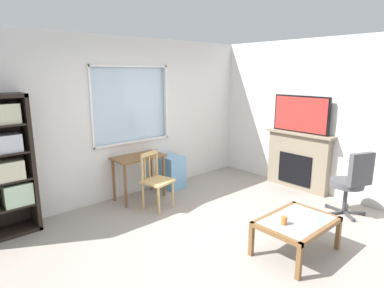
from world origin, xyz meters
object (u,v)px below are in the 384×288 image
(desk_under_window, at_px, (139,164))
(sippy_cup, at_px, (284,220))
(tv, at_px, (301,114))
(fireplace, at_px, (298,160))
(coffee_table, at_px, (296,224))
(plastic_drawer_unit, at_px, (172,172))
(office_chair, at_px, (352,180))
(wooden_chair, at_px, (156,180))

(desk_under_window, xyz_separation_m, sippy_cup, (0.27, -2.62, -0.15))
(tv, bearing_deg, desk_under_window, 148.57)
(fireplace, relative_size, coffee_table, 1.35)
(plastic_drawer_unit, height_order, sippy_cup, plastic_drawer_unit)
(plastic_drawer_unit, height_order, tv, tv)
(plastic_drawer_unit, bearing_deg, coffee_table, -95.75)
(desk_under_window, distance_m, office_chair, 3.31)
(plastic_drawer_unit, relative_size, fireplace, 0.47)
(wooden_chair, height_order, office_chair, office_chair)
(office_chair, bearing_deg, sippy_cup, 178.94)
(plastic_drawer_unit, bearing_deg, sippy_cup, -100.17)
(tv, height_order, office_chair, tv)
(office_chair, distance_m, sippy_cup, 1.71)
(tv, bearing_deg, plastic_drawer_unit, 137.72)
(plastic_drawer_unit, xyz_separation_m, office_chair, (1.23, -2.70, 0.25))
(fireplace, distance_m, coffee_table, 2.31)
(wooden_chair, bearing_deg, sippy_cup, -82.37)
(coffee_table, bearing_deg, fireplace, 30.56)
(office_chair, bearing_deg, fireplace, 67.33)
(plastic_drawer_unit, xyz_separation_m, sippy_cup, (-0.48, -2.67, 0.16))
(tv, bearing_deg, wooden_chair, 158.33)
(plastic_drawer_unit, bearing_deg, tv, -42.28)
(fireplace, height_order, tv, tv)
(wooden_chair, height_order, tv, tv)
(desk_under_window, relative_size, tv, 0.81)
(desk_under_window, bearing_deg, plastic_drawer_unit, 3.84)
(office_chair, height_order, coffee_table, office_chair)
(coffee_table, bearing_deg, office_chair, 0.36)
(plastic_drawer_unit, bearing_deg, wooden_chair, -143.44)
(tv, xyz_separation_m, office_chair, (-0.47, -1.16, -0.82))
(plastic_drawer_unit, height_order, coffee_table, plastic_drawer_unit)
(tv, bearing_deg, sippy_cup, -152.51)
(plastic_drawer_unit, distance_m, tv, 2.53)
(plastic_drawer_unit, height_order, fireplace, fireplace)
(coffee_table, xyz_separation_m, sippy_cup, (-0.21, 0.04, 0.10))
(wooden_chair, xyz_separation_m, plastic_drawer_unit, (0.76, 0.56, -0.16))
(desk_under_window, xyz_separation_m, coffee_table, (0.47, -2.66, -0.26))
(desk_under_window, relative_size, coffee_table, 0.90)
(fireplace, xyz_separation_m, coffee_table, (-1.99, -1.17, -0.17))
(tv, relative_size, office_chair, 1.05)
(tv, relative_size, sippy_cup, 11.62)
(desk_under_window, distance_m, coffee_table, 2.72)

